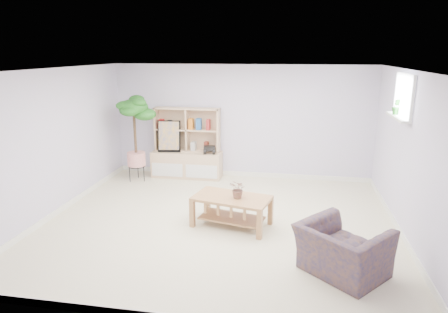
% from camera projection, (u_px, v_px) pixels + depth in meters
% --- Properties ---
extents(floor, '(5.50, 5.00, 0.01)m').
position_uv_depth(floor, '(220.00, 222.00, 6.41)').
color(floor, beige).
rests_on(floor, ground).
extents(ceiling, '(5.50, 5.00, 0.01)m').
position_uv_depth(ceiling, '(219.00, 70.00, 5.79)').
color(ceiling, white).
rests_on(ceiling, walls).
extents(walls, '(5.51, 5.01, 2.40)m').
position_uv_depth(walls, '(219.00, 150.00, 6.10)').
color(walls, silver).
rests_on(walls, floor).
extents(baseboard, '(5.50, 5.00, 0.10)m').
position_uv_depth(baseboard, '(220.00, 219.00, 6.39)').
color(baseboard, white).
rests_on(baseboard, floor).
extents(window, '(0.10, 0.98, 0.68)m').
position_uv_depth(window, '(404.00, 96.00, 6.01)').
color(window, silver).
rests_on(window, walls).
extents(window_sill, '(0.14, 1.00, 0.04)m').
position_uv_depth(window_sill, '(398.00, 117.00, 6.10)').
color(window_sill, white).
rests_on(window_sill, walls).
extents(storage_unit, '(1.50, 0.51, 1.50)m').
position_uv_depth(storage_unit, '(187.00, 143.00, 8.54)').
color(storage_unit, tan).
rests_on(storage_unit, floor).
extents(poster, '(0.50, 0.17, 0.67)m').
position_uv_depth(poster, '(169.00, 136.00, 8.50)').
color(poster, yellow).
rests_on(poster, storage_unit).
extents(toy_truck, '(0.38, 0.29, 0.18)m').
position_uv_depth(toy_truck, '(210.00, 149.00, 8.41)').
color(toy_truck, black).
rests_on(toy_truck, storage_unit).
extents(coffee_table, '(1.28, 0.88, 0.48)m').
position_uv_depth(coffee_table, '(232.00, 211.00, 6.23)').
color(coffee_table, '#A66E48').
rests_on(coffee_table, floor).
extents(table_plant, '(0.34, 0.34, 0.29)m').
position_uv_depth(table_plant, '(238.00, 189.00, 6.08)').
color(table_plant, '#2E702E').
rests_on(table_plant, coffee_table).
extents(floor_tree, '(0.80, 0.80, 1.79)m').
position_uv_depth(floor_tree, '(135.00, 139.00, 8.25)').
color(floor_tree, '#154719').
rests_on(floor_tree, floor).
extents(armchair, '(1.28, 1.27, 0.72)m').
position_uv_depth(armchair, '(343.00, 247.00, 4.83)').
color(armchair, '#1A224F').
rests_on(armchair, floor).
extents(sill_plant, '(0.17, 0.16, 0.25)m').
position_uv_depth(sill_plant, '(397.00, 107.00, 6.20)').
color(sill_plant, '#154719').
rests_on(sill_plant, window_sill).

